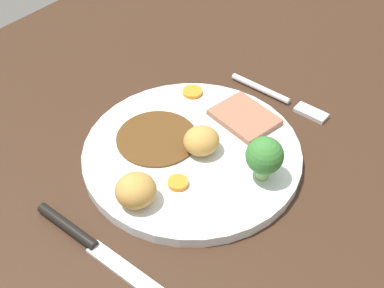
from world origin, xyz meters
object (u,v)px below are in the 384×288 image
carrot_coin_back (192,92)px  broccoli_floret (265,156)px  meat_slice_main (244,117)px  knife (89,242)px  roast_potato_right (202,141)px  fork (281,98)px  roast_potato_left (136,190)px  dinner_plate (192,154)px  carrot_coin_front (178,183)px

carrot_coin_back → broccoli_floret: 17.94cm
meat_slice_main → knife: 25.97cm
carrot_coin_back → broccoli_floret: size_ratio=0.48×
meat_slice_main → roast_potato_right: bearing=-4.6°
roast_potato_right → broccoli_floret: bearing=97.9°
roast_potato_right → meat_slice_main: bearing=175.4°
meat_slice_main → fork: size_ratio=0.52×
roast_potato_right → fork: (-16.12, 1.33, -2.71)cm
meat_slice_main → roast_potato_left: bearing=-3.4°
carrot_coin_back → fork: carrot_coin_back is taller
dinner_plate → fork: (-16.73, 2.32, -0.31)cm
meat_slice_main → roast_potato_left: size_ratio=1.72×
fork → knife: size_ratio=0.82×
roast_potato_left → roast_potato_right: bearing=177.6°
broccoli_floret → fork: size_ratio=0.37×
dinner_plate → carrot_coin_back: 11.22cm
dinner_plate → roast_potato_right: size_ratio=6.08×
dinner_plate → roast_potato_left: bearing=2.9°
meat_slice_main → knife: size_ratio=0.43×
roast_potato_right → carrot_coin_front: (6.05, 1.43, -1.39)cm
roast_potato_left → roast_potato_right: roast_potato_left is taller
dinner_plate → carrot_coin_front: bearing=24.0°
roast_potato_left → carrot_coin_back: roast_potato_left is taller
broccoli_floret → meat_slice_main: bearing=-133.0°
fork → roast_potato_right: bearing=-95.5°
meat_slice_main → dinner_plate: bearing=-10.6°
carrot_coin_back → knife: (25.75, 6.99, -1.21)cm
fork → knife: (33.85, -2.42, 0.06)cm
roast_potato_left → fork: (-27.01, 1.79, -2.89)cm
meat_slice_main → broccoli_floret: broccoli_floret is taller
roast_potato_left → knife: size_ratio=0.25×
roast_potato_right → fork: roast_potato_right is taller
broccoli_floret → dinner_plate: bearing=-79.2°
carrot_coin_back → knife: bearing=15.2°
meat_slice_main → roast_potato_left: 19.12cm
roast_potato_right → fork: size_ratio=0.29×
meat_slice_main → carrot_coin_front: bearing=3.1°
roast_potato_right → carrot_coin_front: roast_potato_right is taller
carrot_coin_front → fork: carrot_coin_front is taller
meat_slice_main → carrot_coin_back: (0.12, -8.75, -0.14)cm
carrot_coin_front → fork: bearing=-179.7°
knife → broccoli_floret: bearing=62.3°
dinner_plate → meat_slice_main: (-8.76, 1.64, 1.10)cm
fork → roast_potato_left: bearing=-94.5°
dinner_plate → carrot_coin_front: 6.03cm
fork → carrot_coin_front: bearing=-90.5°
carrot_coin_back → broccoli_floret: broccoli_floret is taller
broccoli_floret → knife: broccoli_floret is taller
broccoli_floret → fork: broccoli_floret is taller
dinner_plate → fork: bearing=172.1°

